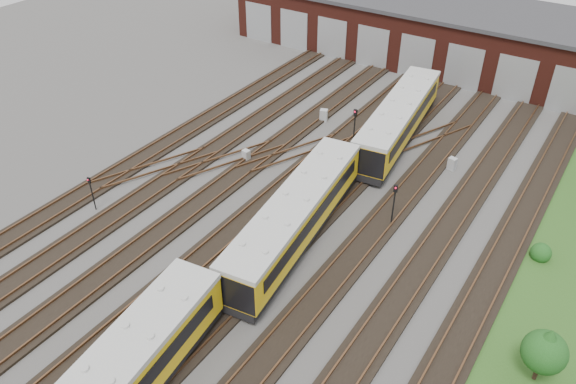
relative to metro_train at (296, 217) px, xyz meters
The scene contains 15 objects.
ground 5.60m from the metro_train, 112.49° to the right, with size 120.00×120.00×0.00m, color #403E3B.
track_network 5.12m from the metro_train, 117.06° to the right, with size 30.40×70.00×0.33m.
maintenance_shed 35.22m from the metro_train, 93.27° to the left, with size 51.00×12.50×6.35m.
metro_train is the anchor object (origin of this frame).
signal_mast_0 14.69m from the metro_train, 160.15° to the right, with size 0.23×0.22×2.75m.
signal_mast_1 9.20m from the metro_train, 95.03° to the left, with size 0.27×0.25×2.91m.
signal_mast_2 13.20m from the metro_train, 101.22° to the left, with size 0.29×0.27×3.50m.
signal_mast_3 6.86m from the metro_train, 48.22° to the left, with size 0.30×0.28×3.28m.
relay_cabinet_0 10.90m from the metro_train, 144.49° to the left, with size 0.57×0.47×0.95m, color #ABADB1.
relay_cabinet_1 17.16m from the metro_train, 114.17° to the left, with size 0.67×0.56×1.12m, color #ABADB1.
relay_cabinet_2 10.93m from the metro_train, 97.96° to the left, with size 0.60×0.50×0.99m, color #ABADB1.
relay_cabinet_3 18.91m from the metro_train, 97.53° to the left, with size 0.58×0.48×0.97m, color #ABADB1.
relay_cabinet_4 15.33m from the metro_train, 68.58° to the left, with size 0.60×0.50×1.00m, color #ABADB1.
tree_3 16.20m from the metro_train, ahead, with size 2.22×2.22×3.68m.
bush_0 15.77m from the metro_train, 27.03° to the left, with size 1.31×1.31×1.31m, color #164313.
Camera 1 is at (17.35, -19.37, 24.25)m, focal length 35.00 mm.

